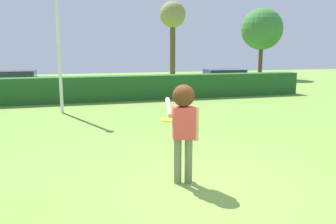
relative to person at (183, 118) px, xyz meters
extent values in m
plane|color=olive|center=(0.33, -0.28, -1.21)|extent=(60.00, 60.00, 0.00)
cylinder|color=#6F7750|center=(-0.10, 0.01, -0.79)|extent=(0.14, 0.14, 0.84)
cylinder|color=#6F7750|center=(0.10, -0.03, -0.79)|extent=(0.14, 0.14, 0.84)
cube|color=#E04541|center=(0.00, -0.01, -0.08)|extent=(0.41, 0.29, 0.58)
cylinder|color=tan|center=(-0.18, 0.31, 0.16)|extent=(0.20, 0.62, 0.30)
cylinder|color=tan|center=(0.23, -0.05, -0.10)|extent=(0.09, 0.09, 0.62)
sphere|color=tan|center=(0.00, -0.01, 0.38)|extent=(0.22, 0.22, 0.22)
sphere|color=#4F2914|center=(0.00, -0.01, 0.41)|extent=(0.39, 0.39, 0.39)
cylinder|color=yellow|center=(-0.15, 0.57, -0.13)|extent=(0.24, 0.24, 0.05)
cylinder|color=silver|center=(-2.26, 7.95, 1.65)|extent=(0.12, 0.12, 5.72)
cube|color=#225923|center=(0.33, 10.66, -0.62)|extent=(19.13, 0.90, 1.17)
cube|color=#1E6633|center=(-4.87, 14.99, -0.63)|extent=(4.22, 1.76, 0.55)
cube|color=#2D333D|center=(-4.87, 14.99, -0.16)|extent=(2.22, 1.59, 0.40)
cylinder|color=black|center=(-3.39, 15.82, -0.91)|extent=(0.60, 0.11, 0.60)
cylinder|color=black|center=(-3.41, 14.12, -0.91)|extent=(0.60, 0.11, 0.60)
cube|color=#263FA5|center=(6.90, 12.94, -0.63)|extent=(4.32, 2.01, 0.55)
cube|color=#2D333D|center=(6.90, 12.94, -0.16)|extent=(2.31, 1.73, 0.40)
cylinder|color=black|center=(8.43, 13.67, -0.91)|extent=(0.61, 0.15, 0.60)
cylinder|color=black|center=(8.30, 11.98, -0.91)|extent=(0.61, 0.15, 0.60)
cylinder|color=black|center=(5.50, 13.90, -0.91)|extent=(0.61, 0.15, 0.60)
cylinder|color=black|center=(5.37, 12.20, -0.91)|extent=(0.61, 0.15, 0.60)
cylinder|color=brown|center=(5.83, 20.03, 0.80)|extent=(0.41, 0.41, 4.02)
sphere|color=olive|center=(5.83, 20.03, 3.80)|extent=(1.97, 1.97, 1.97)
cylinder|color=brown|center=(13.43, 19.89, 0.31)|extent=(0.34, 0.34, 3.03)
sphere|color=#3A7B36|center=(13.43, 19.89, 2.83)|extent=(3.37, 3.37, 3.37)
camera|label=1|loc=(-1.92, -5.69, 1.22)|focal=36.63mm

